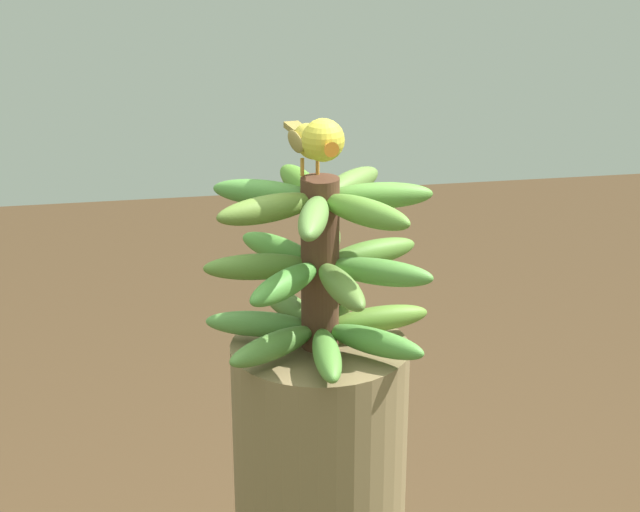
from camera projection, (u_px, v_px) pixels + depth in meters
banana_bunch at (320, 265)px, 1.36m from camera, size 0.31×0.31×0.24m
perched_bird at (315, 141)px, 1.30m from camera, size 0.18×0.06×0.08m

